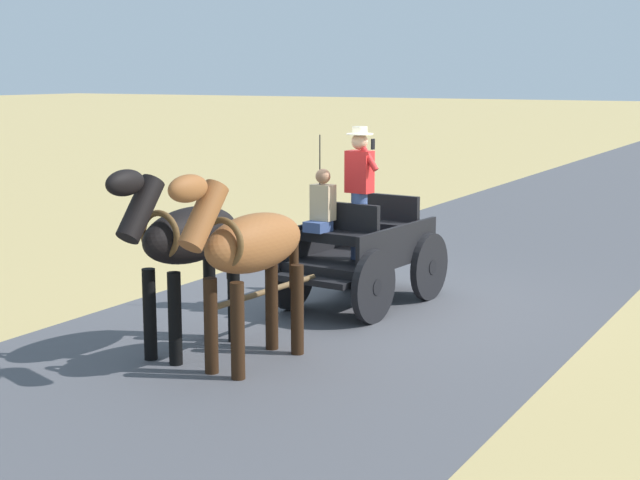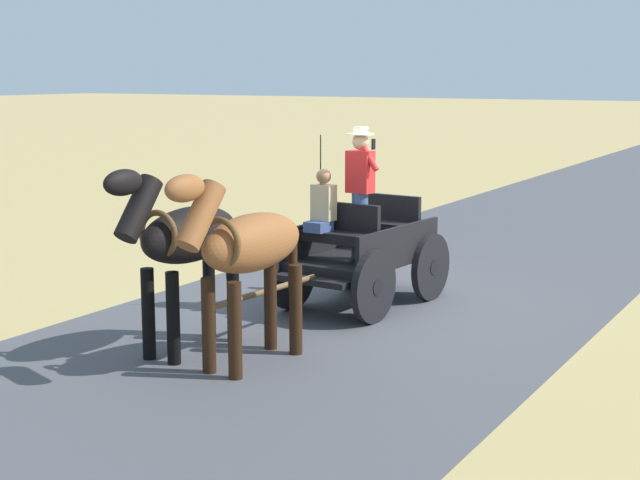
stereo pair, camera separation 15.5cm
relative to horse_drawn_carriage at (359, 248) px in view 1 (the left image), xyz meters
The scene contains 5 objects.
ground_plane 0.89m from the horse_drawn_carriage, 114.12° to the right, with size 200.00×200.00×0.00m, color tan.
road_surface 0.89m from the horse_drawn_carriage, 114.12° to the right, with size 6.16×160.00×0.01m, color #4C4C51.
horse_drawn_carriage is the anchor object (origin of this frame).
horse_near_side 3.11m from the horse_drawn_carriage, 93.71° to the left, with size 0.68×2.14×2.21m.
horse_off_side 3.11m from the horse_drawn_carriage, 76.63° to the left, with size 0.62×2.13×2.21m.
Camera 1 is at (-5.66, 11.83, 3.20)m, focal length 53.39 mm.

